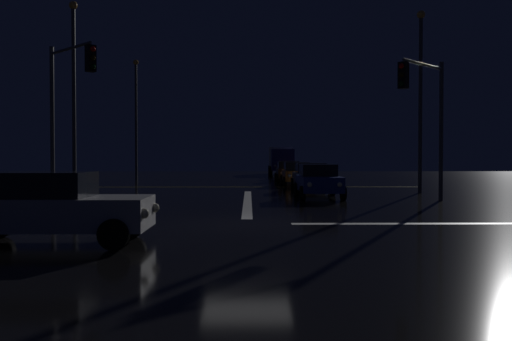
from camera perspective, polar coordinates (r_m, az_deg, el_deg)
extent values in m
cube|color=black|center=(15.70, -0.96, -5.73)|extent=(120.00, 120.00, 0.10)
cube|color=white|center=(23.75, -0.88, -3.20)|extent=(0.35, 13.86, 0.01)
cube|color=yellow|center=(35.33, -0.83, -1.71)|extent=(22.00, 0.15, 0.01)
cube|color=navy|center=(25.98, 6.48, -1.34)|extent=(1.80, 4.20, 0.70)
cube|color=black|center=(26.16, 6.43, 0.04)|extent=(1.60, 2.00, 0.55)
cylinder|color=black|center=(24.60, 9.01, -2.32)|extent=(0.22, 0.64, 0.64)
cylinder|color=black|center=(24.36, 4.83, -2.34)|extent=(0.22, 0.64, 0.64)
cylinder|color=black|center=(27.66, 7.93, -1.91)|extent=(0.22, 0.64, 0.64)
cylinder|color=black|center=(27.44, 4.21, -1.93)|extent=(0.22, 0.64, 0.64)
sphere|color=#F9EFC6|center=(23.98, 8.66, -1.46)|extent=(0.22, 0.22, 0.22)
sphere|color=#F9EFC6|center=(23.80, 5.57, -1.47)|extent=(0.22, 0.22, 0.22)
cube|color=slate|center=(31.75, 5.69, -0.86)|extent=(1.80, 4.20, 0.70)
cube|color=black|center=(31.94, 5.65, 0.28)|extent=(1.60, 2.00, 0.55)
cylinder|color=black|center=(30.35, 7.70, -1.62)|extent=(0.22, 0.64, 0.64)
cylinder|color=black|center=(30.14, 4.32, -1.64)|extent=(0.22, 0.64, 0.64)
cylinder|color=black|center=(33.42, 6.93, -1.35)|extent=(0.22, 0.64, 0.64)
cylinder|color=black|center=(33.22, 3.85, -1.36)|extent=(0.22, 0.64, 0.64)
sphere|color=#F9EFC6|center=(29.73, 7.39, -0.91)|extent=(0.22, 0.22, 0.22)
sphere|color=#F9EFC6|center=(29.58, 4.90, -0.92)|extent=(0.22, 0.22, 0.22)
cube|color=#C66014|center=(37.60, 4.23, -0.51)|extent=(1.80, 4.20, 0.70)
cube|color=black|center=(37.79, 4.20, 0.45)|extent=(1.60, 2.00, 0.55)
cylinder|color=black|center=(36.16, 5.86, -1.14)|extent=(0.22, 0.64, 0.64)
cylinder|color=black|center=(36.00, 3.01, -1.15)|extent=(0.22, 0.64, 0.64)
cylinder|color=black|center=(39.24, 5.34, -0.95)|extent=(0.22, 0.64, 0.64)
cylinder|color=black|center=(39.09, 2.72, -0.95)|extent=(0.22, 0.64, 0.64)
sphere|color=#F9EFC6|center=(35.55, 5.57, -0.54)|extent=(0.22, 0.22, 0.22)
sphere|color=#F9EFC6|center=(35.44, 3.48, -0.54)|extent=(0.22, 0.22, 0.22)
cube|color=black|center=(43.51, 3.37, -0.26)|extent=(1.80, 4.20, 0.70)
cube|color=black|center=(43.70, 3.35, 0.57)|extent=(1.60, 2.00, 0.55)
cylinder|color=black|center=(42.05, 4.74, -0.79)|extent=(0.22, 0.64, 0.64)
cylinder|color=black|center=(41.92, 2.29, -0.80)|extent=(0.22, 0.64, 0.64)
cylinder|color=black|center=(45.14, 4.37, -0.65)|extent=(0.22, 0.64, 0.64)
cylinder|color=black|center=(45.02, 2.08, -0.65)|extent=(0.22, 0.64, 0.64)
sphere|color=#F9EFC6|center=(41.45, 4.47, -0.27)|extent=(0.22, 0.22, 0.22)
sphere|color=#F9EFC6|center=(41.35, 2.68, -0.27)|extent=(0.22, 0.22, 0.22)
cube|color=silver|center=(49.16, 3.47, -0.08)|extent=(1.80, 4.20, 0.70)
cube|color=black|center=(49.35, 3.46, 0.66)|extent=(1.60, 2.00, 0.55)
cylinder|color=black|center=(47.70, 4.69, -0.54)|extent=(0.22, 0.64, 0.64)
cylinder|color=black|center=(47.57, 2.53, -0.54)|extent=(0.22, 0.64, 0.64)
cylinder|color=black|center=(50.79, 4.36, -0.43)|extent=(0.22, 0.64, 0.64)
cylinder|color=black|center=(50.66, 2.33, -0.43)|extent=(0.22, 0.64, 0.64)
sphere|color=#F9EFC6|center=(47.10, 4.45, -0.08)|extent=(0.22, 0.22, 0.22)
sphere|color=#F9EFC6|center=(47.00, 2.87, -0.08)|extent=(0.22, 0.22, 0.22)
cube|color=maroon|center=(54.51, 3.21, 0.06)|extent=(1.80, 4.20, 0.70)
cube|color=black|center=(54.70, 3.19, 0.72)|extent=(1.60, 2.00, 0.55)
cylinder|color=black|center=(53.05, 4.29, -0.35)|extent=(0.22, 0.64, 0.64)
cylinder|color=black|center=(52.92, 2.35, -0.35)|extent=(0.22, 0.64, 0.64)
cylinder|color=black|center=(56.13, 4.01, -0.26)|extent=(0.22, 0.64, 0.64)
cylinder|color=black|center=(56.01, 2.18, -0.26)|extent=(0.22, 0.64, 0.64)
sphere|color=#F9EFC6|center=(52.45, 4.07, 0.07)|extent=(0.22, 0.22, 0.22)
sphere|color=#F9EFC6|center=(52.35, 2.66, 0.07)|extent=(0.22, 0.22, 0.22)
cube|color=navy|center=(59.02, 2.76, 1.09)|extent=(2.40, 2.20, 2.30)
cube|color=silver|center=(63.51, 2.52, 1.25)|extent=(2.40, 5.00, 2.60)
cylinder|color=black|center=(59.72, 3.88, -0.01)|extent=(0.28, 0.96, 0.96)
cylinder|color=black|center=(59.57, 1.58, -0.01)|extent=(0.28, 0.96, 0.96)
cylinder|color=black|center=(64.40, 3.54, 0.09)|extent=(0.28, 0.96, 0.96)
cylinder|color=black|center=(64.27, 1.41, 0.09)|extent=(0.28, 0.96, 0.96)
sphere|color=#F9EFC6|center=(57.93, 3.67, 0.50)|extent=(0.26, 0.26, 0.26)
sphere|color=#F9EFC6|center=(57.83, 1.99, 0.50)|extent=(0.26, 0.26, 0.26)
cube|color=#B7B7BC|center=(12.92, -20.28, -4.13)|extent=(4.20, 1.80, 0.70)
cube|color=black|center=(12.94, -21.14, -1.36)|extent=(2.00, 1.60, 0.55)
cylinder|color=black|center=(13.40, -12.68, -5.40)|extent=(0.64, 0.22, 0.64)
cylinder|color=black|center=(11.66, -14.52, -6.41)|extent=(0.64, 0.22, 0.64)
cylinder|color=black|center=(14.36, -24.92, -5.04)|extent=(0.64, 0.22, 0.64)
sphere|color=#F9EFC6|center=(13.00, -10.45, -3.82)|extent=(0.22, 0.22, 0.22)
sphere|color=#F9EFC6|center=(11.73, -11.53, -4.38)|extent=(0.22, 0.22, 0.22)
cylinder|color=#4C4C51|center=(25.60, -20.33, 4.54)|extent=(0.18, 0.18, 6.69)
cylinder|color=#4C4C51|center=(24.48, -18.68, 11.89)|extent=(2.44, 2.44, 0.12)
cube|color=black|center=(22.92, -16.74, 11.04)|extent=(0.46, 0.46, 1.05)
sphere|color=red|center=(22.85, -16.55, 11.96)|extent=(0.22, 0.22, 0.22)
sphere|color=black|center=(22.78, -16.54, 11.10)|extent=(0.22, 0.22, 0.22)
sphere|color=black|center=(22.73, -16.54, 10.25)|extent=(0.22, 0.22, 0.22)
cylinder|color=#4C4C51|center=(25.54, 18.60, 3.85)|extent=(0.18, 0.18, 6.06)
cylinder|color=#4C4C51|center=(24.35, 16.94, 10.45)|extent=(2.42, 2.42, 0.12)
cube|color=black|center=(22.82, 15.01, 9.50)|extent=(0.46, 0.46, 1.05)
sphere|color=red|center=(22.73, 14.81, 10.41)|extent=(0.22, 0.22, 0.22)
sphere|color=black|center=(22.68, 14.80, 9.55)|extent=(0.22, 0.22, 0.22)
sphere|color=black|center=(22.63, 14.80, 8.68)|extent=(0.22, 0.22, 0.22)
cylinder|color=#424247|center=(46.30, -12.30, 4.86)|extent=(0.20, 0.20, 9.50)
sphere|color=#F9AD47|center=(46.87, -12.34, 10.89)|extent=(0.44, 0.44, 0.44)
cylinder|color=#424247|center=(30.79, 16.64, 6.44)|extent=(0.20, 0.20, 9.30)
sphere|color=#F9AD47|center=(31.59, 16.70, 15.19)|extent=(0.44, 0.44, 0.44)
cylinder|color=#424247|center=(30.85, -18.33, 6.82)|extent=(0.20, 0.20, 9.73)
sphere|color=#F9AD47|center=(31.74, -18.40, 15.92)|extent=(0.44, 0.44, 0.44)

